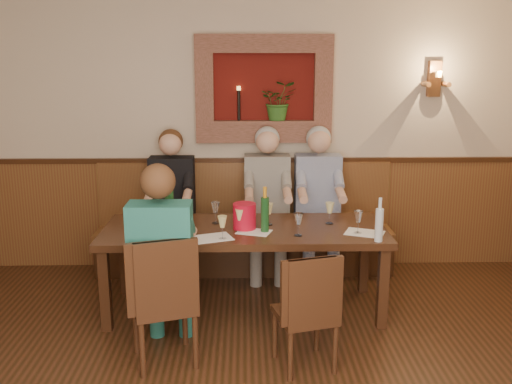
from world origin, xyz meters
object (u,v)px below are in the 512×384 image
bench (245,240)px  person_bench_right (318,214)px  spittoon_bucket (244,216)px  wine_bottle_green_a (265,214)px  water_bottle (379,224)px  person_chair_front (164,278)px  person_bench_mid (267,215)px  dining_table (244,236)px  person_bench_left (172,216)px  chair_near_right (305,334)px  wine_bottle_green_b (170,208)px  chair_near_left (165,325)px

bench → person_bench_right: bearing=-8.3°
spittoon_bucket → wine_bottle_green_a: 0.19m
wine_bottle_green_a → water_bottle: size_ratio=1.08×
bench → wine_bottle_green_a: (0.17, -1.06, 0.58)m
person_chair_front → water_bottle: (1.64, 0.39, 0.28)m
person_bench_mid → bench: bearing=154.7°
person_bench_mid → spittoon_bucket: bearing=-104.7°
dining_table → person_bench_left: person_bench_left is taller
bench → person_bench_right: person_bench_right is taller
chair_near_right → water_bottle: bearing=27.1°
person_bench_mid → person_bench_right: size_ratio=1.00×
person_bench_left → water_bottle: size_ratio=4.17×
chair_near_right → wine_bottle_green_b: size_ratio=2.14×
person_chair_front → person_bench_left: bearing=94.9°
dining_table → person_bench_mid: size_ratio=1.60×
bench → water_bottle: 1.79m
chair_near_left → water_bottle: size_ratio=2.78×
chair_near_left → person_chair_front: size_ratio=0.67×
chair_near_right → wine_bottle_green_a: bearing=91.6°
person_chair_front → wine_bottle_green_a: bearing=41.2°
chair_near_right → person_bench_mid: bearing=80.9°
water_bottle → bench: bearing=128.6°
chair_near_right → wine_bottle_green_b: bearing=121.9°
chair_near_right → water_bottle: 1.07m
person_bench_mid → chair_near_left: bearing=-115.3°
bench → wine_bottle_green_b: size_ratio=7.31×
dining_table → wine_bottle_green_a: wine_bottle_green_a is taller
spittoon_bucket → person_bench_right: bearing=49.6°
dining_table → person_chair_front: size_ratio=1.63×
bench → wine_bottle_green_a: wine_bottle_green_a is taller
spittoon_bucket → chair_near_left: bearing=-124.5°
dining_table → wine_bottle_green_a: bearing=-34.1°
person_bench_right → wine_bottle_green_b: size_ratio=3.66×
chair_near_left → spittoon_bucket: chair_near_left is taller
dining_table → spittoon_bucket: spittoon_bucket is taller
person_bench_mid → dining_table: bearing=-105.3°
wine_bottle_green_a → wine_bottle_green_b: wine_bottle_green_b is taller
chair_near_left → person_bench_right: size_ratio=0.65×
person_bench_right → person_bench_mid: bearing=180.0°
person_bench_mid → water_bottle: bearing=-55.7°
person_bench_left → person_bench_right: (1.46, -0.00, 0.01)m
chair_near_left → wine_bottle_green_b: wine_bottle_green_b is taller
chair_near_right → person_bench_left: bearing=107.2°
chair_near_left → wine_bottle_green_b: (-0.06, 0.89, 0.63)m
person_bench_left → wine_bottle_green_b: 0.88m
bench → spittoon_bucket: (0.00, -0.97, 0.53)m
chair_near_right → bench: bearing=87.2°
person_chair_front → chair_near_left: bearing=-86.4°
spittoon_bucket → dining_table: bearing=92.3°
person_bench_left → bench: bearing=8.4°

